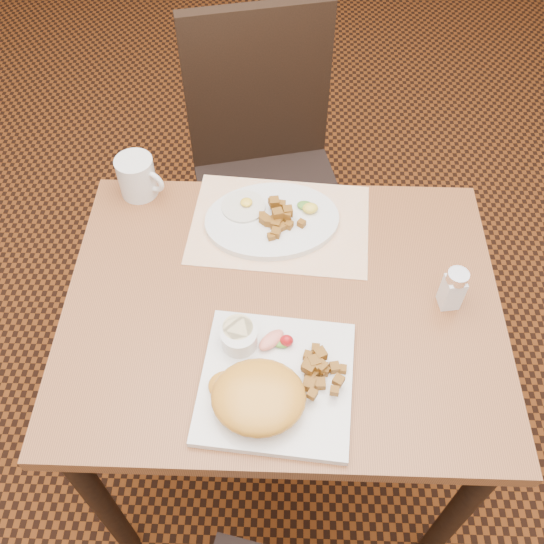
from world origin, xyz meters
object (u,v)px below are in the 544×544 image
at_px(plate_oval, 272,220).
at_px(coffee_mug, 138,177).
at_px(salt_shaker, 453,288).
at_px(table, 282,331).
at_px(chair_far, 266,162).
at_px(plate_square, 276,382).

xyz_separation_m(plate_oval, coffee_mug, (-0.32, 0.09, 0.04)).
bearing_deg(plate_oval, coffee_mug, 163.95).
height_order(plate_oval, salt_shaker, salt_shaker).
bearing_deg(table, salt_shaker, 1.93).
xyz_separation_m(chair_far, salt_shaker, (0.40, -0.64, 0.26)).
height_order(table, plate_square, plate_square).
bearing_deg(plate_square, table, 87.55).
bearing_deg(salt_shaker, table, -178.07).
xyz_separation_m(table, coffee_mug, (-0.34, 0.31, 0.16)).
bearing_deg(salt_shaker, plate_oval, 150.46).
height_order(salt_shaker, coffee_mug, salt_shaker).
distance_m(chair_far, coffee_mug, 0.52).
height_order(chair_far, salt_shaker, chair_far).
distance_m(table, coffee_mug, 0.49).
xyz_separation_m(table, plate_square, (-0.01, -0.18, 0.12)).
bearing_deg(plate_square, plate_oval, 92.96).
bearing_deg(plate_oval, salt_shaker, -29.54).
bearing_deg(coffee_mug, salt_shaker, -23.65).
relative_size(salt_shaker, coffee_mug, 0.88).
relative_size(plate_oval, coffee_mug, 2.67).
bearing_deg(chair_far, plate_square, 80.27).
relative_size(chair_far, plate_square, 3.46).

